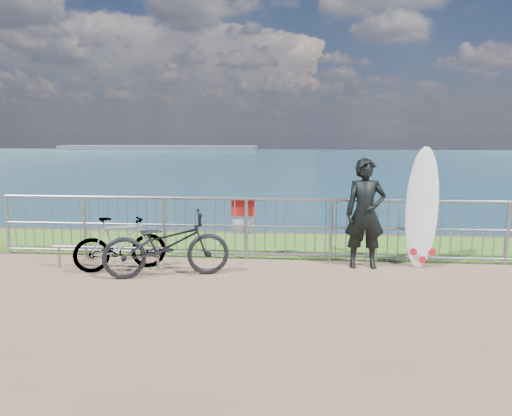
# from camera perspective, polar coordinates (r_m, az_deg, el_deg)

# --- Properties ---
(grass_strip) EXTENTS (120.00, 120.00, 0.00)m
(grass_strip) POSITION_cam_1_polar(r_m,az_deg,el_deg) (10.09, 2.41, -4.25)
(grass_strip) COLOR #3C7620
(grass_strip) RESTS_ON ground
(seascape) EXTENTS (260.00, 260.00, 5.00)m
(seascape) POSITION_cam_1_polar(r_m,az_deg,el_deg) (160.92, -10.98, 6.58)
(seascape) COLOR brown
(seascape) RESTS_ON ground
(railing) EXTENTS (10.06, 0.10, 1.13)m
(railing) POSITION_cam_1_polar(r_m,az_deg,el_deg) (8.90, 2.18, -2.30)
(railing) COLOR gray
(railing) RESTS_ON ground
(surfer) EXTENTS (0.70, 0.48, 1.85)m
(surfer) POSITION_cam_1_polar(r_m,az_deg,el_deg) (8.54, 12.38, -0.63)
(surfer) COLOR black
(surfer) RESTS_ON ground
(surfboard) EXTENTS (0.66, 0.62, 2.05)m
(surfboard) POSITION_cam_1_polar(r_m,az_deg,el_deg) (8.91, 18.42, -0.37)
(surfboard) COLOR white
(surfboard) RESTS_ON ground
(bicycle_near) EXTENTS (2.10, 1.24, 1.04)m
(bicycle_near) POSITION_cam_1_polar(r_m,az_deg,el_deg) (8.03, -10.20, -4.11)
(bicycle_near) COLOR black
(bicycle_near) RESTS_ON ground
(bicycle_far) EXTENTS (1.54, 1.04, 0.90)m
(bicycle_far) POSITION_cam_1_polar(r_m,az_deg,el_deg) (8.56, -15.24, -3.94)
(bicycle_far) COLOR black
(bicycle_far) RESTS_ON ground
(bike_rack) EXTENTS (1.90, 0.05, 0.39)m
(bike_rack) POSITION_cam_1_polar(r_m,az_deg,el_deg) (8.71, -16.59, -4.62)
(bike_rack) COLOR gray
(bike_rack) RESTS_ON ground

